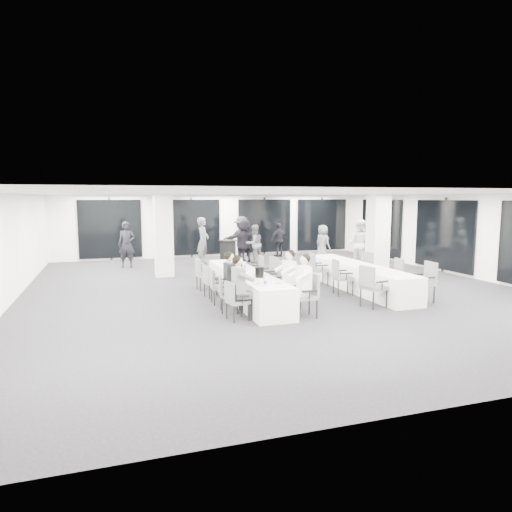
{
  "coord_description": "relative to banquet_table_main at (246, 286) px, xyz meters",
  "views": [
    {
      "loc": [
        -4.6,
        -12.52,
        2.69
      ],
      "look_at": [
        -0.58,
        -0.2,
        1.02
      ],
      "focal_mm": 32.0,
      "sensor_mm": 36.0,
      "label": 1
    }
  ],
  "objects": [
    {
      "name": "room",
      "position": [
        2.08,
        2.32,
        1.01
      ],
      "size": [
        14.04,
        16.04,
        2.84
      ],
      "color": "black",
      "rests_on": "ground"
    },
    {
      "name": "column_left",
      "position": [
        -1.61,
        4.41,
        1.02
      ],
      "size": [
        0.6,
        0.6,
        2.8
      ],
      "primitive_type": "cube",
      "color": "silver",
      "rests_on": "floor"
    },
    {
      "name": "column_right",
      "position": [
        5.39,
        2.21,
        1.02
      ],
      "size": [
        0.6,
        0.6,
        2.8
      ],
      "primitive_type": "cube",
      "color": "silver",
      "rests_on": "floor"
    },
    {
      "name": "banquet_table_main",
      "position": [
        0.0,
        0.0,
        0.0
      ],
      "size": [
        0.9,
        5.0,
        0.75
      ],
      "primitive_type": "cube",
      "color": "silver",
      "rests_on": "floor"
    },
    {
      "name": "banquet_table_side",
      "position": [
        3.5,
        0.25,
        0.0
      ],
      "size": [
        0.9,
        5.0,
        0.75
      ],
      "primitive_type": "cube",
      "color": "silver",
      "rests_on": "floor"
    },
    {
      "name": "cocktail_table",
      "position": [
        1.11,
        6.17,
        0.14
      ],
      "size": [
        0.72,
        0.72,
        1.01
      ],
      "color": "black",
      "rests_on": "floor"
    },
    {
      "name": "chair_main_left_near",
      "position": [
        -0.82,
        -1.88,
        0.12
      ],
      "size": [
        0.52,
        0.55,
        0.87
      ],
      "rotation": [
        0.0,
        0.0,
        -1.37
      ],
      "color": "#565A5E",
      "rests_on": "floor"
    },
    {
      "name": "chair_main_left_second",
      "position": [
        -0.82,
        -1.1,
        0.11
      ],
      "size": [
        0.49,
        0.53,
        0.86
      ],
      "rotation": [
        0.0,
        0.0,
        -1.73
      ],
      "color": "#565A5E",
      "rests_on": "floor"
    },
    {
      "name": "chair_main_left_mid",
      "position": [
        -0.83,
        -0.21,
        0.14
      ],
      "size": [
        0.47,
        0.52,
        0.9
      ],
      "rotation": [
        0.0,
        0.0,
        -1.61
      ],
      "color": "#565A5E",
      "rests_on": "floor"
    },
    {
      "name": "chair_main_left_fourth",
      "position": [
        -0.83,
        0.58,
        0.12
      ],
      "size": [
        0.5,
        0.54,
        0.87
      ],
      "rotation": [
        0.0,
        0.0,
        -1.4
      ],
      "color": "#565A5E",
      "rests_on": "floor"
    },
    {
      "name": "chair_main_left_far",
      "position": [
        -0.83,
        1.67,
        0.15
      ],
      "size": [
        0.5,
        0.55,
        0.92
      ],
      "rotation": [
        0.0,
        0.0,
        -1.5
      ],
      "color": "#565A5E",
      "rests_on": "floor"
    },
    {
      "name": "chair_main_right_near",
      "position": [
        0.84,
        -2.1,
        0.19
      ],
      "size": [
        0.51,
        0.57,
        0.99
      ],
      "rotation": [
        0.0,
        0.0,
        1.56
      ],
      "color": "#565A5E",
      "rests_on": "floor"
    },
    {
      "name": "chair_main_right_second",
      "position": [
        0.83,
        -1.21,
        0.15
      ],
      "size": [
        0.52,
        0.56,
        0.92
      ],
      "rotation": [
        0.0,
        0.0,
        1.7
      ],
      "color": "#565A5E",
      "rests_on": "floor"
    },
    {
      "name": "chair_main_right_mid",
      "position": [
        0.84,
        -0.21,
        0.19
      ],
      "size": [
        0.56,
        0.6,
        0.99
      ],
      "rotation": [
        0.0,
        0.0,
        1.69
      ],
      "color": "#565A5E",
      "rests_on": "floor"
    },
    {
      "name": "chair_main_right_fourth",
      "position": [
        0.84,
        0.52,
        0.22
      ],
      "size": [
        0.57,
        0.62,
        1.04
      ],
      "rotation": [
        0.0,
        0.0,
        1.67
      ],
      "color": "#565A5E",
      "rests_on": "floor"
    },
    {
      "name": "chair_main_right_far",
      "position": [
        0.83,
        1.62,
        0.16
      ],
      "size": [
        0.52,
        0.57,
        0.94
      ],
      "rotation": [
        0.0,
        0.0,
        1.47
      ],
      "color": "#565A5E",
      "rests_on": "floor"
    },
    {
      "name": "chair_side_left_near",
      "position": [
        2.66,
        -1.77,
        0.22
      ],
      "size": [
        0.62,
        0.65,
        1.04
      ],
      "rotation": [
        0.0,
        0.0,
        -1.36
      ],
      "color": "#565A5E",
      "rests_on": "floor"
    },
    {
      "name": "chair_side_left_mid",
      "position": [
        2.67,
        -0.21,
        0.19
      ],
      "size": [
        0.58,
        0.61,
        0.99
      ],
      "rotation": [
        0.0,
        0.0,
        -1.74
      ],
      "color": "#565A5E",
      "rests_on": "floor"
    },
    {
      "name": "chair_side_left_far",
      "position": [
        2.67,
        1.3,
        0.19
      ],
      "size": [
        0.55,
        0.6,
        0.99
      ],
      "rotation": [
        0.0,
        0.0,
        -1.67
      ],
      "color": "#565A5E",
      "rests_on": "floor"
    },
    {
      "name": "chair_side_right_near",
      "position": [
        4.34,
        -1.65,
        0.22
      ],
      "size": [
        0.57,
        0.62,
        1.04
      ],
      "rotation": [
        0.0,
        0.0,
        1.48
      ],
      "color": "#565A5E",
      "rests_on": "floor"
    },
    {
      "name": "chair_side_right_mid",
      "position": [
        4.34,
        -0.33,
        0.17
      ],
      "size": [
        0.54,
        0.58,
        0.96
      ],
      "rotation": [
        0.0,
        0.0,
        1.45
      ],
      "color": "#565A5E",
      "rests_on": "floor"
    },
    {
      "name": "chair_side_right_far",
      "position": [
        4.34,
        1.25,
        0.18
      ],
      "size": [
        0.49,
        0.55,
        0.97
      ],
      "rotation": [
        0.0,
        0.0,
        1.57
      ],
      "color": "#565A5E",
      "rests_on": "floor"
    },
    {
      "name": "seated_guest_a",
      "position": [
        -0.67,
        -1.86,
        0.44
      ],
      "size": [
        0.5,
        0.38,
        1.44
      ],
      "rotation": [
        0.0,
        0.0,
        -1.57
      ],
      "color": "#5B5D63",
      "rests_on": "floor"
    },
    {
      "name": "seated_guest_b",
      "position": [
        -0.67,
        -1.12,
        0.44
      ],
      "size": [
        0.5,
        0.38,
        1.44
      ],
      "rotation": [
        0.0,
        0.0,
        -1.57
      ],
      "color": "black",
      "rests_on": "floor"
    },
    {
      "name": "seated_guest_c",
      "position": [
        0.67,
        -2.09,
        0.44
      ],
      "size": [
        0.5,
        0.38,
        1.44
      ],
      "rotation": [
        0.0,
        0.0,
        1.57
      ],
      "color": "white",
      "rests_on": "floor"
    },
    {
      "name": "seated_guest_d",
      "position": [
        0.67,
        -1.22,
        0.44
      ],
      "size": [
        0.5,
        0.38,
        1.44
      ],
      "rotation": [
        0.0,
        0.0,
        1.57
      ],
      "color": "white",
      "rests_on": "floor"
    },
    {
      "name": "standing_guest_a",
      "position": [
        0.24,
        6.82,
        0.7
      ],
      "size": [
        0.93,
        0.99,
        2.15
      ],
      "primitive_type": "imported",
      "rotation": [
        0.0,
        0.0,
        1.07
      ],
      "color": "#5B5D63",
      "rests_on": "floor"
    },
    {
      "name": "standing_guest_b",
      "position": [
        2.32,
        6.49,
        0.52
      ],
      "size": [
        0.98,
        0.74,
        1.8
      ],
      "primitive_type": "imported",
      "rotation": [
        0.0,
        0.0,
        3.41
      ],
      "color": "#5B5D63",
      "rests_on": "floor"
    },
    {
      "name": "standing_guest_c",
      "position": [
        2.0,
        7.24,
        0.7
      ],
      "size": [
        1.51,
        1.43,
        2.14
      ],
      "primitive_type": "imported",
      "rotation": [
        0.0,
        0.0,
        2.44
      ],
      "color": "black",
      "rests_on": "floor"
    },
    {
      "name": "standing_guest_d",
      "position": [
        3.97,
        7.94,
        0.51
      ],
      "size": [
        1.17,
        0.87,
        1.77
      ],
      "primitive_type": "imported",
      "rotation": [
        0.0,
        0.0,
        3.45
      ],
      "color": "black",
      "rests_on": "floor"
    },
    {
      "name": "standing_guest_e",
      "position": [
        5.32,
        6.25,
        0.49
      ],
      "size": [
        0.76,
        0.96,
        1.73
      ],
      "primitive_type": "imported",
      "rotation": [
        0.0,
        0.0,
        1.92
      ],
      "color": "#5B5D63",
      "rests_on": "floor"
    },
    {
      "name": "standing_guest_f",
      "position": [
        2.0,
        6.89,
        0.66
      ],
      "size": [
        1.92,
        0.79,
        2.07
      ],
      "primitive_type": "imported",
      "rotation": [
        0.0,
        0.0,
        3.17
      ],
      "color": "black",
      "rests_on": "floor"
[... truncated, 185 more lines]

